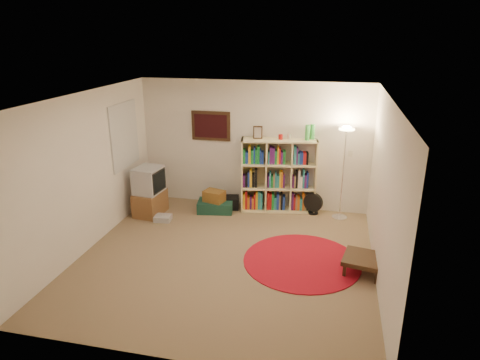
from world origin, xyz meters
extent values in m
cube|color=#846B4D|center=(0.00, 0.00, -0.01)|extent=(4.50, 4.50, 0.02)
cube|color=white|center=(0.00, 0.00, 2.51)|extent=(4.50, 4.50, 0.02)
cube|color=white|center=(0.00, 2.26, 1.25)|extent=(4.50, 0.02, 2.50)
cube|color=white|center=(0.00, -2.26, 1.25)|extent=(4.50, 0.02, 2.50)
cube|color=white|center=(-2.26, 0.00, 1.25)|extent=(0.02, 4.50, 2.50)
cube|color=white|center=(2.26, 0.00, 1.25)|extent=(0.02, 4.50, 2.50)
cube|color=black|center=(-0.85, 2.23, 1.60)|extent=(0.78, 0.04, 0.58)
cube|color=#390B0F|center=(-0.85, 2.21, 1.60)|extent=(0.66, 0.01, 0.46)
cube|color=white|center=(-2.23, 1.30, 1.55)|extent=(0.03, 1.00, 1.20)
cube|color=beige|center=(1.85, 2.24, 1.20)|extent=(0.08, 0.01, 0.12)
cube|color=#FFEDAA|center=(0.53, 2.10, 0.02)|extent=(1.48, 0.65, 0.03)
cube|color=#FFEDAA|center=(0.53, 2.10, 1.42)|extent=(1.48, 0.65, 0.03)
cube|color=#FFEDAA|center=(-0.16, 1.98, 0.72)|extent=(0.10, 0.41, 1.43)
cube|color=#FFEDAA|center=(1.22, 2.22, 0.72)|extent=(0.10, 0.41, 1.43)
cube|color=#FFEDAA|center=(0.50, 2.29, 0.72)|extent=(1.42, 0.26, 1.43)
cube|color=#FFEDAA|center=(0.29, 2.06, 0.72)|extent=(0.10, 0.39, 1.37)
cube|color=#FFEDAA|center=(0.76, 2.14, 0.72)|extent=(0.10, 0.39, 1.37)
cube|color=#FFEDAA|center=(0.53, 2.10, 0.48)|extent=(1.42, 0.62, 0.03)
cube|color=#FFEDAA|center=(0.53, 2.10, 0.96)|extent=(1.42, 0.62, 0.03)
cube|color=yellow|center=(-0.12, 1.95, 0.19)|extent=(0.07, 0.17, 0.31)
cube|color=red|center=(-0.07, 1.96, 0.22)|extent=(0.07, 0.17, 0.37)
cube|color=orange|center=(-0.03, 1.96, 0.16)|extent=(0.07, 0.17, 0.25)
cube|color=#531C70|center=(0.01, 1.97, 0.16)|extent=(0.07, 0.17, 0.25)
cube|color=orange|center=(0.05, 1.98, 0.15)|extent=(0.06, 0.17, 0.23)
cube|color=red|center=(0.09, 1.98, 0.19)|extent=(0.06, 0.17, 0.31)
cube|color=yellow|center=(0.13, 1.99, 0.21)|extent=(0.07, 0.17, 0.36)
cube|color=teal|center=(0.17, 2.00, 0.22)|extent=(0.07, 0.17, 0.37)
cube|color=teal|center=(0.22, 2.01, 0.20)|extent=(0.07, 0.17, 0.34)
cube|color=#531C70|center=(-0.12, 1.95, 0.61)|extent=(0.07, 0.17, 0.23)
cube|color=black|center=(-0.07, 1.96, 0.63)|extent=(0.07, 0.17, 0.25)
cube|color=#1C39A9|center=(-0.03, 1.96, 0.65)|extent=(0.06, 0.17, 0.30)
cube|color=yellow|center=(0.01, 1.97, 0.67)|extent=(0.07, 0.17, 0.34)
cube|color=black|center=(0.06, 1.98, 0.63)|extent=(0.07, 0.17, 0.26)
cube|color=black|center=(0.11, 1.99, 0.68)|extent=(0.07, 0.17, 0.36)
cube|color=#1C8C37|center=(-0.12, 1.95, 1.10)|extent=(0.07, 0.17, 0.29)
cube|color=#1C39A9|center=(-0.07, 1.96, 1.08)|extent=(0.08, 0.17, 0.23)
cube|color=yellow|center=(-0.02, 1.97, 1.14)|extent=(0.07, 0.17, 0.36)
cube|color=#1C8C37|center=(0.03, 1.97, 1.10)|extent=(0.07, 0.17, 0.27)
cube|color=#1C39A9|center=(0.07, 1.98, 1.12)|extent=(0.05, 0.17, 0.33)
cube|color=#1C8C37|center=(0.10, 1.99, 1.11)|extent=(0.06, 0.17, 0.29)
cube|color=#1C8C37|center=(0.15, 1.99, 1.14)|extent=(0.07, 0.17, 0.35)
cube|color=#1C39A9|center=(0.19, 2.00, 1.10)|extent=(0.05, 0.17, 0.28)
cube|color=#1C39A9|center=(0.22, 2.01, 1.08)|extent=(0.07, 0.17, 0.24)
cube|color=red|center=(0.35, 2.03, 0.21)|extent=(0.07, 0.17, 0.35)
cube|color=red|center=(0.39, 2.04, 0.20)|extent=(0.07, 0.17, 0.32)
cube|color=#1C8C37|center=(0.44, 2.04, 0.20)|extent=(0.07, 0.17, 0.33)
cube|color=teal|center=(0.49, 2.05, 0.16)|extent=(0.07, 0.17, 0.25)
cube|color=#1C39A9|center=(0.54, 2.06, 0.20)|extent=(0.07, 0.17, 0.33)
cube|color=#9B7E54|center=(0.58, 2.07, 0.18)|extent=(0.05, 0.17, 0.29)
cube|color=black|center=(0.61, 2.07, 0.20)|extent=(0.06, 0.17, 0.33)
cube|color=#1C39A9|center=(0.65, 2.08, 0.17)|extent=(0.07, 0.17, 0.28)
cube|color=#531C70|center=(0.34, 2.03, 0.62)|extent=(0.06, 0.17, 0.25)
cube|color=teal|center=(0.38, 2.03, 0.65)|extent=(0.06, 0.17, 0.30)
cube|color=#1C8C37|center=(0.42, 2.04, 0.61)|extent=(0.06, 0.17, 0.23)
cube|color=#9B7E54|center=(0.45, 2.05, 0.63)|extent=(0.06, 0.17, 0.27)
cube|color=teal|center=(0.49, 2.05, 0.65)|extent=(0.05, 0.17, 0.30)
cube|color=teal|center=(0.53, 2.06, 0.62)|extent=(0.08, 0.17, 0.24)
cube|color=yellow|center=(0.57, 2.07, 0.66)|extent=(0.06, 0.17, 0.32)
cube|color=orange|center=(0.60, 2.07, 0.66)|extent=(0.06, 0.17, 0.32)
cube|color=#531C70|center=(0.64, 2.08, 0.63)|extent=(0.06, 0.17, 0.26)
cube|color=teal|center=(0.34, 2.03, 1.09)|extent=(0.05, 0.17, 0.25)
cube|color=#531C70|center=(0.38, 2.03, 1.13)|extent=(0.07, 0.17, 0.34)
cube|color=#531C70|center=(0.43, 2.04, 1.12)|extent=(0.07, 0.17, 0.32)
cube|color=#1C8C37|center=(0.48, 2.05, 1.10)|extent=(0.07, 0.17, 0.27)
cube|color=yellow|center=(0.51, 2.06, 1.13)|extent=(0.05, 0.17, 0.35)
cube|color=red|center=(0.55, 2.06, 1.12)|extent=(0.06, 0.17, 0.31)
cube|color=#531C70|center=(0.59, 2.07, 1.09)|extent=(0.06, 0.17, 0.25)
cube|color=#1C8C37|center=(0.63, 2.08, 1.10)|extent=(0.07, 0.17, 0.27)
cube|color=#531C70|center=(0.82, 2.11, 0.21)|extent=(0.06, 0.17, 0.35)
cube|color=red|center=(0.86, 2.12, 0.17)|extent=(0.06, 0.17, 0.27)
cube|color=#9B7E54|center=(0.89, 2.12, 0.19)|extent=(0.06, 0.17, 0.31)
cube|color=orange|center=(0.93, 2.13, 0.18)|extent=(0.07, 0.17, 0.28)
cube|color=teal|center=(0.98, 2.14, 0.16)|extent=(0.07, 0.17, 0.24)
cube|color=orange|center=(1.03, 2.14, 0.21)|extent=(0.06, 0.17, 0.34)
cube|color=#9B7E54|center=(1.07, 2.15, 0.18)|extent=(0.07, 0.17, 0.29)
cube|color=black|center=(1.11, 2.16, 0.15)|extent=(0.07, 0.17, 0.23)
cube|color=#9B7E54|center=(1.15, 2.17, 0.17)|extent=(0.06, 0.17, 0.26)
cube|color=#531C70|center=(0.82, 2.11, 0.62)|extent=(0.06, 0.17, 0.23)
cube|color=#9B7E54|center=(0.85, 2.11, 0.62)|extent=(0.05, 0.17, 0.24)
cube|color=black|center=(0.88, 2.12, 0.66)|extent=(0.06, 0.17, 0.33)
cube|color=white|center=(0.92, 2.13, 0.68)|extent=(0.07, 0.17, 0.35)
cube|color=white|center=(0.97, 2.13, 0.62)|extent=(0.07, 0.17, 0.23)
cube|color=teal|center=(1.01, 2.14, 0.68)|extent=(0.06, 0.17, 0.37)
cube|color=#531C70|center=(1.05, 2.15, 0.63)|extent=(0.06, 0.17, 0.27)
cube|color=#1C39A9|center=(1.08, 2.15, 0.65)|extent=(0.06, 0.17, 0.30)
cube|color=teal|center=(0.83, 2.11, 1.14)|extent=(0.08, 0.17, 0.36)
cube|color=#531C70|center=(0.87, 2.12, 1.13)|extent=(0.06, 0.17, 0.33)
cube|color=teal|center=(0.90, 2.12, 1.08)|extent=(0.05, 0.17, 0.23)
cube|color=#1C39A9|center=(0.93, 2.13, 1.09)|extent=(0.06, 0.17, 0.25)
cube|color=#1C39A9|center=(0.97, 2.13, 1.08)|extent=(0.06, 0.17, 0.24)
cube|color=red|center=(1.01, 2.14, 1.08)|extent=(0.08, 0.17, 0.24)
cube|color=black|center=(1.06, 2.15, 1.08)|extent=(0.07, 0.17, 0.24)
cube|color=black|center=(0.12, 2.05, 1.56)|extent=(0.18, 0.05, 0.25)
cube|color=#A99A8C|center=(0.12, 2.04, 1.56)|extent=(0.13, 0.03, 0.19)
cylinder|color=#B71410|center=(0.55, 2.10, 1.48)|extent=(0.09, 0.09, 0.09)
cylinder|color=white|center=(0.71, 2.13, 1.49)|extent=(0.08, 0.08, 0.11)
cylinder|color=#4DCA5A|center=(1.04, 2.15, 1.58)|extent=(0.09, 0.09, 0.29)
cylinder|color=#4DCA5A|center=(1.13, 2.24, 1.58)|extent=(0.09, 0.09, 0.29)
cylinder|color=white|center=(1.74, 1.94, 0.01)|extent=(0.30, 0.30, 0.03)
cylinder|color=white|center=(1.74, 1.94, 0.86)|extent=(0.03, 0.03, 1.66)
cone|color=white|center=(1.74, 1.94, 1.71)|extent=(0.36, 0.36, 0.13)
cylinder|color=#FFD88C|center=(1.74, 1.94, 1.72)|extent=(0.29, 0.29, 0.02)
cylinder|color=black|center=(1.24, 2.05, 0.02)|extent=(0.25, 0.25, 0.03)
cylinder|color=black|center=(1.24, 2.05, 0.11)|extent=(0.05, 0.05, 0.15)
cylinder|color=black|center=(1.23, 2.03, 0.24)|extent=(0.38, 0.19, 0.37)
cube|color=brown|center=(-1.85, 1.36, 0.22)|extent=(0.51, 0.69, 0.45)
cube|color=#B0B0B4|center=(-1.85, 1.36, 0.70)|extent=(0.50, 0.58, 0.49)
cube|color=black|center=(-1.62, 1.33, 0.70)|extent=(0.06, 0.47, 0.41)
cube|color=black|center=(-1.62, 1.33, 0.70)|extent=(0.05, 0.41, 0.36)
cube|color=#B0B0B4|center=(-1.49, 1.10, 0.05)|extent=(0.32, 0.28, 0.10)
cube|color=#163D2F|center=(-0.65, 1.75, 0.11)|extent=(0.74, 0.54, 0.22)
cube|color=brown|center=(-0.66, 1.72, 0.33)|extent=(0.44, 0.37, 0.22)
cube|color=black|center=(-0.41, 1.96, 0.12)|extent=(0.40, 0.35, 0.24)
cylinder|color=maroon|center=(1.18, 0.15, 0.01)|extent=(1.80, 1.80, 0.02)
cube|color=black|center=(2.07, 0.03, 0.22)|extent=(0.65, 0.65, 0.07)
cube|color=black|center=(1.81, -0.14, 0.10)|extent=(0.05, 0.05, 0.20)
cube|color=black|center=(2.25, -0.23, 0.10)|extent=(0.05, 0.05, 0.20)
cube|color=black|center=(1.90, 0.29, 0.10)|extent=(0.05, 0.05, 0.20)
cube|color=black|center=(2.33, 0.21, 0.10)|extent=(0.05, 0.05, 0.20)
camera|label=1|loc=(1.51, -5.73, 3.37)|focal=32.00mm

